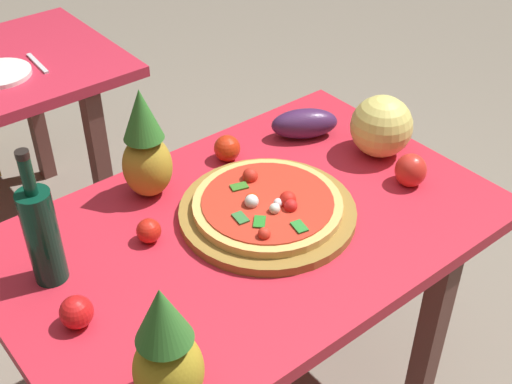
# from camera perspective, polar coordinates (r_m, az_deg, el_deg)

# --- Properties ---
(display_table) EXTENTS (1.27, 0.81, 0.74)m
(display_table) POSITION_cam_1_polar(r_m,az_deg,el_deg) (1.77, -0.55, -5.14)
(display_table) COLOR brown
(display_table) RESTS_ON ground_plane
(pizza_board) EXTENTS (0.45, 0.45, 0.02)m
(pizza_board) POSITION_cam_1_polar(r_m,az_deg,el_deg) (1.73, 1.04, -1.77)
(pizza_board) COLOR olive
(pizza_board) RESTS_ON display_table
(pizza) EXTENTS (0.38, 0.38, 0.06)m
(pizza) POSITION_cam_1_polar(r_m,az_deg,el_deg) (1.71, 1.04, -1.07)
(pizza) COLOR #E7B05C
(pizza) RESTS_ON pizza_board
(wine_bottle) EXTENTS (0.08, 0.08, 0.35)m
(wine_bottle) POSITION_cam_1_polar(r_m,az_deg,el_deg) (1.56, -17.57, -3.36)
(wine_bottle) COLOR #093323
(wine_bottle) RESTS_ON display_table
(pineapple_left) EXTENTS (0.13, 0.13, 0.31)m
(pineapple_left) POSITION_cam_1_polar(r_m,az_deg,el_deg) (1.76, -9.29, 3.59)
(pineapple_left) COLOR #AB8C29
(pineapple_left) RESTS_ON display_table
(pineapple_right) EXTENTS (0.13, 0.13, 0.29)m
(pineapple_right) POSITION_cam_1_polar(r_m,az_deg,el_deg) (1.26, -7.53, -13.33)
(pineapple_right) COLOR #B09225
(pineapple_right) RESTS_ON display_table
(melon) EXTENTS (0.18, 0.18, 0.18)m
(melon) POSITION_cam_1_polar(r_m,az_deg,el_deg) (1.96, 10.51, 5.46)
(melon) COLOR #DDD069
(melon) RESTS_ON display_table
(bell_pepper) EXTENTS (0.09, 0.09, 0.09)m
(bell_pepper) POSITION_cam_1_polar(r_m,az_deg,el_deg) (1.88, 12.89, 1.79)
(bell_pepper) COLOR red
(bell_pepper) RESTS_ON display_table
(eggplant) EXTENTS (0.22, 0.18, 0.09)m
(eggplant) POSITION_cam_1_polar(r_m,az_deg,el_deg) (2.03, 4.10, 5.76)
(eggplant) COLOR #43224D
(eggplant) RESTS_ON display_table
(tomato_near_board) EXTENTS (0.08, 0.08, 0.08)m
(tomato_near_board) POSITION_cam_1_polar(r_m,az_deg,el_deg) (1.93, -2.45, 3.70)
(tomato_near_board) COLOR red
(tomato_near_board) RESTS_ON display_table
(tomato_by_bottle) EXTENTS (0.07, 0.07, 0.07)m
(tomato_by_bottle) POSITION_cam_1_polar(r_m,az_deg,el_deg) (1.50, -14.87, -9.74)
(tomato_by_bottle) COLOR red
(tomato_by_bottle) RESTS_ON display_table
(tomato_at_corner) EXTENTS (0.06, 0.06, 0.06)m
(tomato_at_corner) POSITION_cam_1_polar(r_m,az_deg,el_deg) (1.67, -9.02, -3.24)
(tomato_at_corner) COLOR red
(tomato_at_corner) RESTS_ON display_table
(knife_utensil) EXTENTS (0.03, 0.18, 0.01)m
(knife_utensil) POSITION_cam_1_polar(r_m,az_deg,el_deg) (2.59, -17.92, 10.27)
(knife_utensil) COLOR silver
(knife_utensil) RESTS_ON background_table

